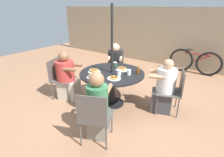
% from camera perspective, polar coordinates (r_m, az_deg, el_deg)
% --- Properties ---
extents(ground_plane, '(12.00, 12.00, 0.00)m').
position_cam_1_polar(ground_plane, '(3.85, 0.00, -8.05)').
color(ground_plane, '#9E7051').
extents(back_fence, '(10.00, 0.06, 1.94)m').
position_cam_1_polar(back_fence, '(6.39, 17.97, 12.61)').
color(back_fence, tan).
rests_on(back_fence, ground).
extents(patio_table, '(1.31, 1.31, 0.72)m').
position_cam_1_polar(patio_table, '(3.58, 0.00, 0.45)').
color(patio_table, black).
rests_on(patio_table, ground).
extents(umbrella_pole, '(0.05, 0.05, 2.01)m').
position_cam_1_polar(umbrella_pole, '(3.45, 0.00, 6.49)').
color(umbrella_pole, black).
rests_on(umbrella_pole, ground).
extents(patio_chair_north, '(0.59, 0.59, 0.89)m').
position_cam_1_polar(patio_chair_north, '(3.54, 19.52, -3.18)').
color(patio_chair_north, '#514C47').
rests_on(patio_chair_north, ground).
extents(diner_north, '(0.56, 0.49, 1.08)m').
position_cam_1_polar(diner_north, '(3.53, 16.56, -3.17)').
color(diner_north, '#3D3D42').
rests_on(diner_north, ground).
extents(patio_chair_east, '(0.63, 0.63, 0.89)m').
position_cam_1_polar(patio_chair_east, '(4.76, 1.14, 4.76)').
color(patio_chair_east, '#514C47').
rests_on(patio_chair_east, ground).
extents(diner_east, '(0.55, 0.59, 1.10)m').
position_cam_1_polar(diner_east, '(4.59, 1.01, 3.98)').
color(diner_east, slate).
rests_on(diner_east, ground).
extents(patio_chair_south, '(0.59, 0.59, 0.89)m').
position_cam_1_polar(patio_chair_south, '(4.09, -16.73, 0.71)').
color(patio_chair_south, '#514C47').
rests_on(patio_chair_south, ground).
extents(diner_south, '(0.58, 0.52, 1.08)m').
position_cam_1_polar(diner_south, '(4.01, -14.46, 0.16)').
color(diner_south, beige).
rests_on(diner_south, ground).
extents(patio_chair_west, '(0.61, 0.61, 0.89)m').
position_cam_1_polar(patio_chair_west, '(2.59, -5.70, -11.94)').
color(patio_chair_west, '#514C47').
rests_on(patio_chair_west, ground).
extents(diner_west, '(0.48, 0.55, 1.12)m').
position_cam_1_polar(diner_west, '(2.72, -4.59, -9.65)').
color(diner_west, gray).
rests_on(diner_west, ground).
extents(pancake_plate_a, '(0.25, 0.25, 0.05)m').
position_cam_1_polar(pancake_plate_a, '(3.22, 0.67, 0.17)').
color(pancake_plate_a, white).
rests_on(pancake_plate_a, patio_table).
extents(pancake_plate_b, '(0.25, 0.25, 0.07)m').
position_cam_1_polar(pancake_plate_b, '(3.56, -5.83, 2.46)').
color(pancake_plate_b, white).
rests_on(pancake_plate_b, patio_table).
extents(pancake_plate_c, '(0.25, 0.25, 0.06)m').
position_cam_1_polar(pancake_plate_c, '(3.29, -6.01, 0.68)').
color(pancake_plate_c, white).
rests_on(pancake_plate_c, patio_table).
extents(pancake_plate_d, '(0.25, 0.25, 0.07)m').
position_cam_1_polar(pancake_plate_d, '(3.66, 3.20, 3.10)').
color(pancake_plate_d, white).
rests_on(pancake_plate_d, patio_table).
extents(syrup_bottle, '(0.09, 0.06, 0.16)m').
position_cam_1_polar(syrup_bottle, '(3.48, 8.51, 2.47)').
color(syrup_bottle, brown).
rests_on(syrup_bottle, patio_table).
extents(coffee_cup, '(0.08, 0.08, 0.11)m').
position_cam_1_polar(coffee_cup, '(3.84, 1.03, 4.56)').
color(coffee_cup, '#33513D').
rests_on(coffee_cup, patio_table).
extents(drinking_glass_a, '(0.08, 0.08, 0.11)m').
position_cam_1_polar(drinking_glass_a, '(3.40, 5.55, 2.02)').
color(drinking_glass_a, silver).
rests_on(drinking_glass_a, patio_table).
extents(drinking_glass_b, '(0.07, 0.07, 0.12)m').
position_cam_1_polar(drinking_glass_b, '(3.35, 2.35, 1.86)').
color(drinking_glass_b, silver).
rests_on(drinking_glass_b, patio_table).
extents(bicycle, '(1.53, 0.44, 0.75)m').
position_cam_1_polar(bicycle, '(5.98, 25.35, 5.00)').
color(bicycle, black).
rests_on(bicycle, ground).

